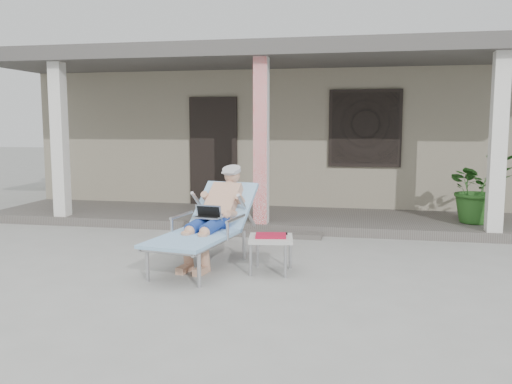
# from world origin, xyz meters

# --- Properties ---
(ground) EXTENTS (60.00, 60.00, 0.00)m
(ground) POSITION_xyz_m (0.00, 0.00, 0.00)
(ground) COLOR #9E9E99
(ground) RESTS_ON ground
(house) EXTENTS (10.40, 5.40, 3.30)m
(house) POSITION_xyz_m (0.00, 6.50, 1.67)
(house) COLOR gray
(house) RESTS_ON ground
(porch_deck) EXTENTS (10.00, 2.00, 0.15)m
(porch_deck) POSITION_xyz_m (0.00, 3.00, 0.07)
(porch_deck) COLOR #605B56
(porch_deck) RESTS_ON ground
(porch_overhang) EXTENTS (10.00, 2.30, 2.85)m
(porch_overhang) POSITION_xyz_m (0.00, 2.95, 2.79)
(porch_overhang) COLOR silver
(porch_overhang) RESTS_ON porch_deck
(porch_step) EXTENTS (2.00, 0.30, 0.07)m
(porch_step) POSITION_xyz_m (0.00, 1.85, 0.04)
(porch_step) COLOR #605B56
(porch_step) RESTS_ON ground
(lounger) EXTENTS (1.03, 2.02, 1.27)m
(lounger) POSITION_xyz_m (-0.25, 0.11, 0.78)
(lounger) COLOR #B7B7BC
(lounger) RESTS_ON ground
(side_table) EXTENTS (0.58, 0.58, 0.45)m
(side_table) POSITION_xyz_m (0.56, -0.16, 0.38)
(side_table) COLOR beige
(side_table) RESTS_ON ground
(potted_palm) EXTENTS (1.26, 1.18, 1.13)m
(potted_palm) POSITION_xyz_m (3.41, 2.88, 0.72)
(potted_palm) COLOR #26591E
(potted_palm) RESTS_ON porch_deck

